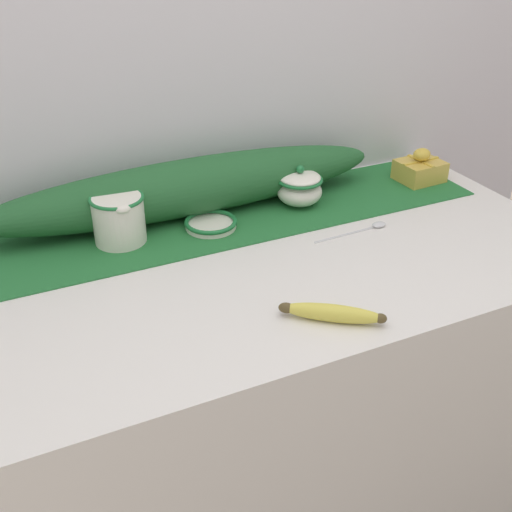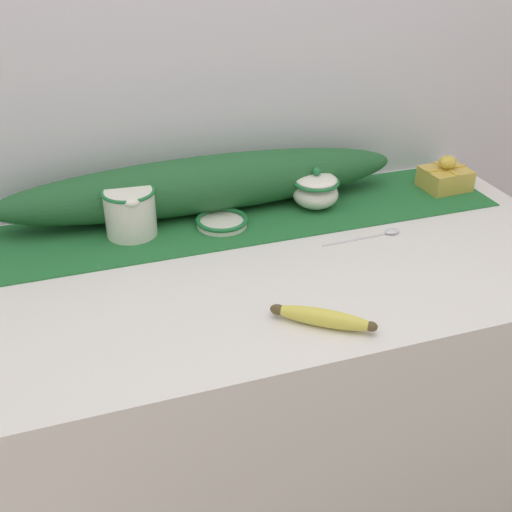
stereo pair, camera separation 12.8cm
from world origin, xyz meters
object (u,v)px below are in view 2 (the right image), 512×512
at_px(sugar_bowl, 316,190).
at_px(gift_box, 445,177).
at_px(small_dish, 222,221).
at_px(spoon, 385,233).
at_px(cream_pitcher, 130,211).
at_px(banana, 323,318).

height_order(sugar_bowl, gift_box, sugar_bowl).
distance_m(small_dish, spoon, 0.38).
bearing_deg(sugar_bowl, small_dish, -174.14).
relative_size(cream_pitcher, banana, 0.82).
distance_m(cream_pitcher, spoon, 0.58).
bearing_deg(gift_box, cream_pitcher, 179.62).
bearing_deg(cream_pitcher, spoon, -18.71).
distance_m(cream_pitcher, sugar_bowl, 0.45).
bearing_deg(spoon, cream_pitcher, 159.10).
height_order(sugar_bowl, banana, sugar_bowl).
distance_m(sugar_bowl, gift_box, 0.37).
bearing_deg(cream_pitcher, sugar_bowl, -0.13).
relative_size(banana, gift_box, 1.43).
distance_m(small_dish, banana, 0.44).
bearing_deg(small_dish, gift_box, 1.96).
bearing_deg(sugar_bowl, cream_pitcher, 179.87).
height_order(cream_pitcher, banana, cream_pitcher).
bearing_deg(gift_box, banana, -140.30).
distance_m(cream_pitcher, gift_box, 0.82).
relative_size(sugar_bowl, banana, 0.67).
height_order(cream_pitcher, sugar_bowl, cream_pitcher).
xyz_separation_m(sugar_bowl, spoon, (0.09, -0.18, -0.04)).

